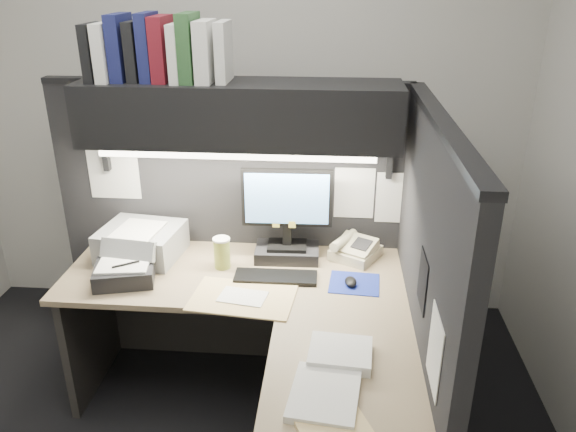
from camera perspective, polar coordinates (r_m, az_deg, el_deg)
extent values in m
cube|color=silver|center=(3.53, -4.91, 10.77)|extent=(3.50, 0.04, 2.70)
cube|color=black|center=(3.17, -5.69, -1.32)|extent=(1.90, 0.06, 1.60)
cube|color=black|center=(2.49, 13.41, -9.30)|extent=(0.06, 1.50, 1.60)
cube|color=#90805B|center=(2.87, -5.53, -6.00)|extent=(1.70, 0.68, 0.03)
cube|color=#90805B|center=(2.20, 5.69, -16.45)|extent=(0.60, 0.85, 0.03)
cube|color=#282624|center=(3.31, -4.39, -8.96)|extent=(1.61, 0.02, 0.70)
cube|color=#282624|center=(3.29, -19.39, -10.66)|extent=(0.04, 0.61, 0.70)
cube|color=black|center=(2.75, -4.96, 10.34)|extent=(1.55, 0.34, 0.30)
cylinder|color=white|center=(2.66, -5.33, 6.09)|extent=(1.32, 0.04, 0.04)
cube|color=black|center=(2.97, -0.09, -3.73)|extent=(0.34, 0.21, 0.06)
cube|color=black|center=(2.93, -0.09, -1.88)|extent=(0.05, 0.04, 0.11)
cube|color=black|center=(2.84, -0.10, 1.86)|extent=(0.46, 0.05, 0.30)
cube|color=#69A3E7|center=(2.82, -0.13, 1.72)|extent=(0.42, 0.02, 0.27)
cube|color=black|center=(2.79, -1.25, -6.21)|extent=(0.41, 0.14, 0.02)
cube|color=navy|center=(2.77, 6.76, -6.80)|extent=(0.26, 0.24, 0.00)
ellipsoid|color=black|center=(2.74, 6.40, -6.64)|extent=(0.07, 0.10, 0.03)
cube|color=#BCB490|center=(3.00, 6.87, -3.43)|extent=(0.30, 0.30, 0.09)
cylinder|color=#A9A843|center=(2.88, -6.72, -3.82)|extent=(0.10, 0.10, 0.15)
cube|color=#939698|center=(3.08, -14.65, -2.56)|extent=(0.44, 0.39, 0.16)
cube|color=black|center=(2.87, -16.25, -5.58)|extent=(0.33, 0.30, 0.08)
cube|color=#D3B677|center=(2.64, -4.62, -8.29)|extent=(0.50, 0.36, 0.01)
cube|color=white|center=(2.27, 5.33, -13.75)|extent=(0.26, 0.22, 0.05)
cube|color=white|center=(2.10, 3.73, -17.69)|extent=(0.27, 0.33, 0.03)
cube|color=black|center=(2.88, -19.10, 15.45)|extent=(0.05, 0.22, 0.26)
cube|color=white|center=(2.85, -18.04, 15.55)|extent=(0.06, 0.22, 0.26)
cube|color=#161B4F|center=(2.85, -16.63, 16.09)|extent=(0.06, 0.22, 0.30)
cube|color=black|center=(2.83, -15.15, 15.88)|extent=(0.05, 0.22, 0.27)
cube|color=#161B4F|center=(2.81, -13.97, 16.33)|extent=(0.06, 0.22, 0.31)
cube|color=maroon|center=(2.79, -12.65, 16.24)|extent=(0.07, 0.22, 0.29)
cube|color=white|center=(2.75, -11.16, 15.94)|extent=(0.04, 0.22, 0.26)
cube|color=#2A552B|center=(2.74, -10.00, 16.49)|extent=(0.07, 0.22, 0.31)
cube|color=white|center=(2.72, -8.38, 16.20)|extent=(0.07, 0.22, 0.28)
cube|color=white|center=(2.72, -6.55, 16.25)|extent=(0.05, 0.22, 0.27)
cube|color=white|center=(2.99, 6.74, 2.31)|extent=(0.21, 0.00, 0.28)
cube|color=white|center=(3.01, 10.90, 1.81)|extent=(0.21, 0.00, 0.28)
cube|color=white|center=(3.18, -17.33, 4.61)|extent=(0.28, 0.00, 0.34)
cube|color=black|center=(2.26, 13.52, -6.44)|extent=(0.00, 0.18, 0.22)
cube|color=white|center=(2.01, 14.69, -13.15)|extent=(0.00, 0.21, 0.28)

